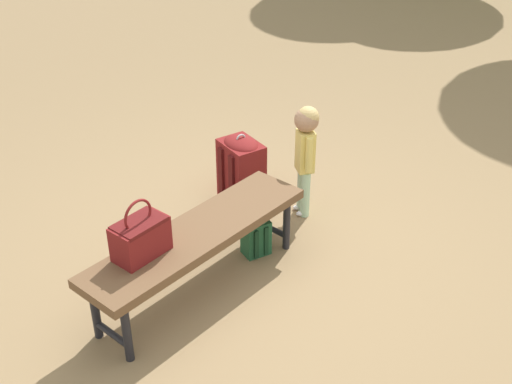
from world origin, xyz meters
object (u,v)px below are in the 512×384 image
handbag (140,237)px  backpack_small (256,235)px  park_bench (198,238)px  child_standing (306,144)px  backpack_large (241,168)px

handbag → backpack_small: bearing=-5.2°
park_bench → backpack_small: bearing=-1.9°
park_bench → handbag: (-0.38, 0.06, 0.18)m
child_standing → backpack_small: 0.76m
handbag → park_bench: bearing=-9.5°
park_bench → child_standing: size_ratio=1.85×
child_standing → backpack_large: (-0.17, 0.47, -0.29)m
child_standing → backpack_small: size_ratio=2.90×
backpack_large → handbag: bearing=-161.1°
handbag → child_standing: child_standing is taller
park_bench → backpack_small: 0.57m
park_bench → child_standing: 1.16m
park_bench → backpack_large: size_ratio=2.83×
handbag → child_standing: 1.52m
backpack_large → child_standing: bearing=-70.5°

